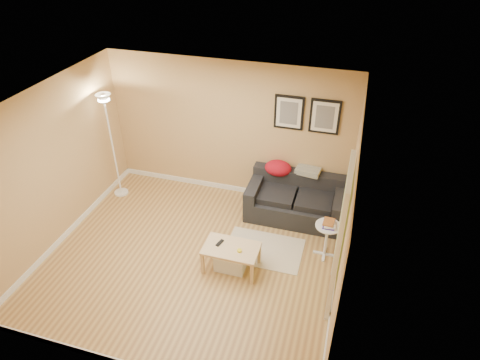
% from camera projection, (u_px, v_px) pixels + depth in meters
% --- Properties ---
extents(floor, '(4.50, 4.50, 0.00)m').
position_uv_depth(floor, '(192.00, 257.00, 6.69)').
color(floor, tan).
rests_on(floor, ground).
extents(ceiling, '(4.50, 4.50, 0.00)m').
position_uv_depth(ceiling, '(179.00, 106.00, 5.26)').
color(ceiling, white).
rests_on(ceiling, wall_back).
extents(wall_back, '(4.50, 0.00, 4.50)m').
position_uv_depth(wall_back, '(229.00, 130.00, 7.58)').
color(wall_back, tan).
rests_on(wall_back, ground).
extents(wall_front, '(4.50, 0.00, 4.50)m').
position_uv_depth(wall_front, '(113.00, 295.00, 4.38)').
color(wall_front, tan).
rests_on(wall_front, ground).
extents(wall_left, '(0.00, 4.00, 4.00)m').
position_uv_depth(wall_left, '(52.00, 168.00, 6.51)').
color(wall_left, tan).
rests_on(wall_left, ground).
extents(wall_right, '(0.00, 4.00, 4.00)m').
position_uv_depth(wall_right, '(347.00, 219.00, 5.45)').
color(wall_right, tan).
rests_on(wall_right, ground).
extents(baseboard_back, '(4.50, 0.02, 0.10)m').
position_uv_depth(baseboard_back, '(230.00, 188.00, 8.26)').
color(baseboard_back, white).
rests_on(baseboard_back, ground).
extents(baseboard_left, '(0.02, 4.00, 0.10)m').
position_uv_depth(baseboard_left, '(71.00, 229.00, 7.19)').
color(baseboard_left, white).
rests_on(baseboard_left, ground).
extents(baseboard_right, '(0.02, 4.00, 0.10)m').
position_uv_depth(baseboard_right, '(334.00, 285.00, 6.14)').
color(baseboard_right, white).
rests_on(baseboard_right, ground).
extents(sofa, '(1.70, 0.90, 0.75)m').
position_uv_depth(sofa, '(296.00, 199.00, 7.39)').
color(sofa, black).
rests_on(sofa, ground).
extents(red_throw, '(0.48, 0.36, 0.28)m').
position_uv_depth(red_throw, '(278.00, 168.00, 7.50)').
color(red_throw, '#B7102B').
rests_on(red_throw, sofa).
extents(plaid_throw, '(0.45, 0.32, 0.10)m').
position_uv_depth(plaid_throw, '(308.00, 171.00, 7.40)').
color(plaid_throw, '#CCC077').
rests_on(plaid_throw, sofa).
extents(framed_print_left, '(0.50, 0.04, 0.60)m').
position_uv_depth(framed_print_left, '(289.00, 112.00, 7.03)').
color(framed_print_left, black).
rests_on(framed_print_left, wall_back).
extents(framed_print_right, '(0.50, 0.04, 0.60)m').
position_uv_depth(framed_print_right, '(325.00, 117.00, 6.89)').
color(framed_print_right, black).
rests_on(framed_print_right, wall_back).
extents(area_rug, '(1.25, 0.85, 0.01)m').
position_uv_depth(area_rug, '(264.00, 249.00, 6.84)').
color(area_rug, beige).
rests_on(area_rug, ground).
extents(green_runner, '(0.70, 0.50, 0.01)m').
position_uv_depth(green_runner, '(227.00, 246.00, 6.91)').
color(green_runner, '#668C4C').
rests_on(green_runner, ground).
extents(coffee_table, '(0.84, 0.52, 0.42)m').
position_uv_depth(coffee_table, '(231.00, 258.00, 6.39)').
color(coffee_table, '#DCB886').
rests_on(coffee_table, ground).
extents(remote_control, '(0.09, 0.17, 0.02)m').
position_uv_depth(remote_control, '(220.00, 243.00, 6.35)').
color(remote_control, black).
rests_on(remote_control, coffee_table).
extents(tape_roll, '(0.07, 0.07, 0.03)m').
position_uv_depth(tape_roll, '(239.00, 251.00, 6.19)').
color(tape_roll, yellow).
rests_on(tape_roll, coffee_table).
extents(storage_bin, '(0.48, 0.35, 0.29)m').
position_uv_depth(storage_bin, '(231.00, 260.00, 6.43)').
color(storage_bin, white).
rests_on(storage_bin, ground).
extents(side_table, '(0.40, 0.40, 0.61)m').
position_uv_depth(side_table, '(326.00, 240.00, 6.58)').
color(side_table, white).
rests_on(side_table, ground).
extents(book_stack, '(0.24, 0.28, 0.08)m').
position_uv_depth(book_stack, '(329.00, 223.00, 6.40)').
color(book_stack, '#422F8E').
rests_on(book_stack, side_table).
extents(floor_lamp, '(0.27, 0.27, 2.06)m').
position_uv_depth(floor_lamp, '(113.00, 150.00, 7.65)').
color(floor_lamp, white).
rests_on(floor_lamp, ground).
extents(doorway, '(0.12, 1.01, 2.13)m').
position_uv_depth(doorway, '(339.00, 241.00, 5.49)').
color(doorway, white).
rests_on(doorway, ground).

